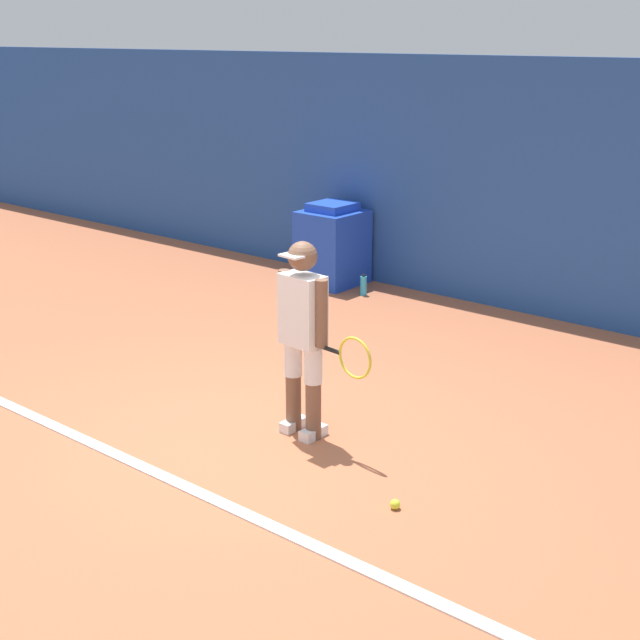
{
  "coord_description": "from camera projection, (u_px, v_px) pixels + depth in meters",
  "views": [
    {
      "loc": [
        4.38,
        -4.32,
        2.96
      ],
      "look_at": [
        0.25,
        0.63,
        0.87
      ],
      "focal_mm": 50.0,
      "sensor_mm": 36.0,
      "label": 1
    }
  ],
  "objects": [
    {
      "name": "ground_plane",
      "position": [
        241.0,
        443.0,
        6.74
      ],
      "size": [
        24.0,
        24.0,
        0.0
      ],
      "primitive_type": "plane",
      "color": "#B76642"
    },
    {
      "name": "back_wall",
      "position": [
        527.0,
        189.0,
        9.53
      ],
      "size": [
        24.0,
        0.1,
        2.73
      ],
      "color": "#234C99",
      "rests_on": "ground_plane"
    },
    {
      "name": "court_baseline",
      "position": [
        166.0,
        478.0,
        6.2
      ],
      "size": [
        21.6,
        0.1,
        0.01
      ],
      "color": "white",
      "rests_on": "ground_plane"
    },
    {
      "name": "tennis_player",
      "position": [
        304.0,
        331.0,
        6.63
      ],
      "size": [
        0.93,
        0.3,
        1.52
      ],
      "rotation": [
        0.0,
        0.0,
        -0.09
      ],
      "color": "brown",
      "rests_on": "ground_plane"
    },
    {
      "name": "tennis_ball",
      "position": [
        395.0,
        504.0,
        5.79
      ],
      "size": [
        0.07,
        0.07,
        0.07
      ],
      "color": "#D1E533",
      "rests_on": "ground_plane"
    },
    {
      "name": "covered_chair",
      "position": [
        332.0,
        245.0,
        10.88
      ],
      "size": [
        0.68,
        0.72,
        1.01
      ],
      "color": "blue",
      "rests_on": "ground_plane"
    },
    {
      "name": "water_bottle",
      "position": [
        363.0,
        285.0,
        10.49
      ],
      "size": [
        0.08,
        0.08,
        0.25
      ],
      "color": "#33ADD6",
      "rests_on": "ground_plane"
    }
  ]
}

